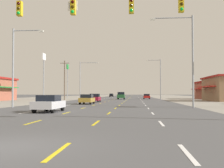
# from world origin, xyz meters

# --- Properties ---
(ground_plane) EXTENTS (572.00, 572.00, 0.00)m
(ground_plane) POSITION_xyz_m (0.00, 66.00, 0.00)
(ground_plane) COLOR #4C4C4F
(lot_apron_left) EXTENTS (28.00, 440.00, 0.01)m
(lot_apron_left) POSITION_xyz_m (-24.75, 66.00, 0.00)
(lot_apron_left) COLOR gray
(lot_apron_left) RESTS_ON ground
(lot_apron_right) EXTENTS (28.00, 440.00, 0.01)m
(lot_apron_right) POSITION_xyz_m (24.75, 66.00, 0.00)
(lot_apron_right) COLOR gray
(lot_apron_right) RESTS_ON ground
(lane_markings) EXTENTS (10.64, 227.60, 0.01)m
(lane_markings) POSITION_xyz_m (0.00, 104.50, 0.01)
(lane_markings) COLOR white
(lane_markings) RESTS_ON ground
(signal_span_wire) EXTENTS (26.38, 0.53, 8.67)m
(signal_span_wire) POSITION_xyz_m (0.44, 8.77, 5.07)
(signal_span_wire) COLOR brown
(signal_span_wire) RESTS_ON ground
(sedan_inner_left_nearest) EXTENTS (1.80, 4.50, 1.46)m
(sedan_inner_left_nearest) POSITION_xyz_m (-3.59, 15.76, 0.76)
(sedan_inner_left_nearest) COLOR silver
(sedan_inner_left_nearest) RESTS_ON ground
(sedan_inner_left_near) EXTENTS (1.80, 4.50, 1.46)m
(sedan_inner_left_near) POSITION_xyz_m (-3.35, 33.63, 0.76)
(sedan_inner_left_near) COLOR #B28C33
(sedan_inner_left_near) RESTS_ON ground
(hatchback_inner_left_mid) EXTENTS (1.72, 3.90, 1.54)m
(hatchback_inner_left_mid) POSITION_xyz_m (-3.56, 43.51, 0.78)
(hatchback_inner_left_mid) COLOR maroon
(hatchback_inner_left_mid) RESTS_ON ground
(suv_center_turn_midfar) EXTENTS (1.98, 4.90, 1.98)m
(suv_center_turn_midfar) POSITION_xyz_m (0.04, 68.48, 1.03)
(suv_center_turn_midfar) COLOR #235B2D
(suv_center_turn_midfar) RESTS_ON ground
(sedan_far_right_far) EXTENTS (1.80, 4.50, 1.46)m
(sedan_far_right_far) POSITION_xyz_m (7.09, 72.70, 0.76)
(sedan_far_right_far) COLOR red
(sedan_far_right_far) RESTS_ON ground
(hatchback_far_left_farther) EXTENTS (1.72, 3.90, 1.54)m
(hatchback_far_left_farther) POSITION_xyz_m (-7.00, 119.87, 0.78)
(hatchback_far_left_farther) COLOR black
(hatchback_far_left_farther) RESTS_ON ground
(storefront_right_row_2) EXTENTS (13.27, 14.74, 5.05)m
(storefront_right_row_2) POSITION_xyz_m (27.91, 73.91, 2.55)
(storefront_right_row_2) COLOR #A35642
(storefront_right_row_2) RESTS_ON ground
(pole_sign_left_row_1) EXTENTS (0.24, 1.79, 9.65)m
(pole_sign_left_row_1) POSITION_xyz_m (-14.47, 46.87, 6.98)
(pole_sign_left_row_1) COLOR gray
(pole_sign_left_row_1) RESTS_ON ground
(pole_sign_left_row_2) EXTENTS (0.24, 1.84, 10.75)m
(pole_sign_left_row_2) POSITION_xyz_m (-17.37, 78.69, 7.83)
(pole_sign_left_row_2) COLOR gray
(pole_sign_left_row_2) RESTS_ON ground
(streetlight_left_row_0) EXTENTS (3.64, 0.26, 9.09)m
(streetlight_left_row_0) POSITION_xyz_m (-9.79, 23.03, 5.25)
(streetlight_left_row_0) COLOR gray
(streetlight_left_row_0) RESTS_ON ground
(streetlight_right_row_0) EXTENTS (4.69, 0.26, 10.19)m
(streetlight_right_row_0) POSITION_xyz_m (9.66, 23.03, 5.94)
(streetlight_right_row_0) COLOR gray
(streetlight_right_row_0) RESTS_ON ground
(streetlight_left_row_1) EXTENTS (4.77, 0.26, 9.67)m
(streetlight_left_row_1) POSITION_xyz_m (-9.63, 62.47, 5.68)
(streetlight_left_row_1) COLOR gray
(streetlight_left_row_1) RESTS_ON ground
(streetlight_right_row_1) EXTENTS (3.62, 0.26, 10.16)m
(streetlight_right_row_1) POSITION_xyz_m (9.82, 62.47, 5.79)
(streetlight_right_row_1) COLOR gray
(streetlight_right_row_1) RESTS_ON ground
(utility_pole_left_row_1) EXTENTS (2.20, 0.26, 9.45)m
(utility_pole_left_row_1) POSITION_xyz_m (-12.97, 57.76, 4.92)
(utility_pole_left_row_1) COLOR brown
(utility_pole_left_row_1) RESTS_ON ground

